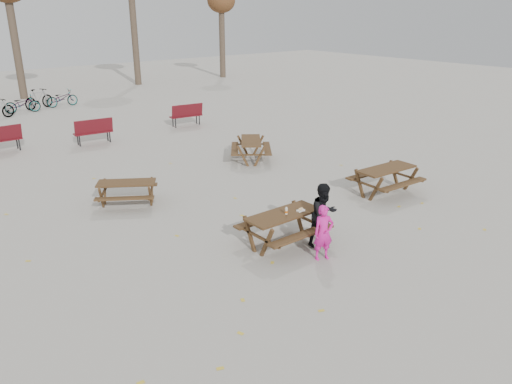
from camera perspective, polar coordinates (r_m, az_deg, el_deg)
ground at (r=11.62m, az=3.11°, el=-5.97°), size 80.00×80.00×0.00m
main_picnic_table at (r=11.37m, az=3.17°, el=-3.32°), size 1.80×1.45×0.78m
food_tray at (r=11.44m, az=5.13°, el=-2.12°), size 0.18×0.11×0.03m
bread_roll at (r=11.42m, az=5.13°, el=-1.92°), size 0.14×0.06×0.05m
soda_bottle at (r=11.23m, az=3.48°, el=-2.20°), size 0.07×0.07×0.17m
child at (r=10.80m, az=7.72°, el=-4.64°), size 0.53×0.44×1.24m
adult at (r=11.39m, az=7.76°, el=-2.60°), size 0.76×0.61×1.48m
picnic_table_east at (r=15.04m, az=14.59°, el=1.25°), size 1.91×1.57×0.79m
picnic_table_north at (r=14.18m, az=-14.50°, el=-0.16°), size 1.99×1.90×0.67m
picnic_table_far at (r=17.82m, az=-0.58°, el=4.81°), size 2.16×2.22×0.75m
park_bench_row at (r=21.26m, az=-20.72°, el=6.45°), size 10.91×1.53×1.03m
fallen_leaves at (r=13.68m, az=-2.31°, el=-1.76°), size 11.00×11.00×0.01m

